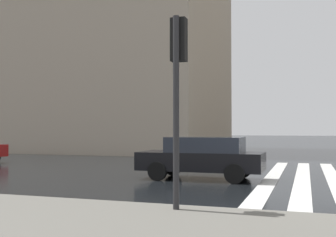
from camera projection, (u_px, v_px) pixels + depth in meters
The scene contains 4 objects.
ground_plane at pixel (336, 197), 10.16m from camera, with size 220.00×220.00×0.00m, color black.
haussmann_block_mid at pixel (73, 21), 35.56m from camera, with size 14.86×24.66×22.47m.
traffic_signal_post at pixel (178, 70), 8.00m from camera, with size 0.44×0.30×3.68m.
car_black at pixel (202, 157), 13.81m from camera, with size 1.85×4.10×1.41m.
Camera 1 is at (-10.99, 0.67, 1.65)m, focal length 44.30 mm.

